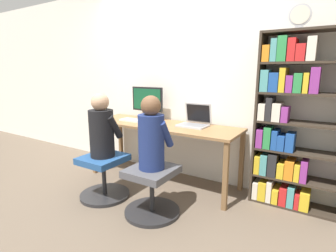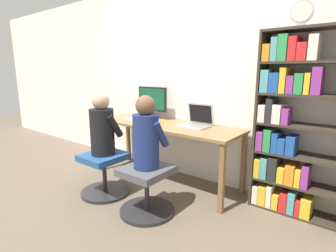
{
  "view_description": "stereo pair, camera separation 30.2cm",
  "coord_description": "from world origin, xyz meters",
  "views": [
    {
      "loc": [
        1.79,
        -2.39,
        1.43
      ],
      "look_at": [
        0.22,
        0.11,
        0.8
      ],
      "focal_mm": 28.0,
      "sensor_mm": 36.0,
      "label": 1
    },
    {
      "loc": [
        2.04,
        -2.22,
        1.43
      ],
      "look_at": [
        0.22,
        0.11,
        0.8
      ],
      "focal_mm": 28.0,
      "sensor_mm": 36.0,
      "label": 2
    }
  ],
  "objects": [
    {
      "name": "ground_plane",
      "position": [
        0.0,
        0.0,
        0.0
      ],
      "size": [
        14.0,
        14.0,
        0.0
      ],
      "primitive_type": "plane",
      "color": "brown"
    },
    {
      "name": "wall_back",
      "position": [
        0.0,
        0.7,
        1.3
      ],
      "size": [
        10.0,
        0.05,
        2.6
      ],
      "color": "white",
      "rests_on": "ground_plane"
    },
    {
      "name": "desk",
      "position": [
        0.0,
        0.32,
        0.69
      ],
      "size": [
        2.0,
        0.63,
        0.77
      ],
      "color": "olive",
      "rests_on": "ground_plane"
    },
    {
      "name": "desktop_monitor",
      "position": [
        -0.37,
        0.51,
        1.01
      ],
      "size": [
        0.5,
        0.18,
        0.44
      ],
      "color": "black",
      "rests_on": "desk"
    },
    {
      "name": "laptop",
      "position": [
        0.4,
        0.43,
        0.82
      ],
      "size": [
        0.35,
        0.31,
        0.27
      ],
      "color": "#B7B7BC",
      "rests_on": "desk"
    },
    {
      "name": "keyboard",
      "position": [
        -0.4,
        0.27,
        0.78
      ],
      "size": [
        0.43,
        0.17,
        0.03
      ],
      "color": "silver",
      "rests_on": "desk"
    },
    {
      "name": "computer_mouse_by_keyboard",
      "position": [
        -0.1,
        0.29,
        0.78
      ],
      "size": [
        0.07,
        0.1,
        0.03
      ],
      "color": "silver",
      "rests_on": "desk"
    },
    {
      "name": "office_chair_left",
      "position": [
        -0.32,
        -0.41,
        0.26
      ],
      "size": [
        0.56,
        0.56,
        0.49
      ],
      "color": "#262628",
      "rests_on": "ground_plane"
    },
    {
      "name": "office_chair_right",
      "position": [
        0.36,
        -0.41,
        0.26
      ],
      "size": [
        0.56,
        0.56,
        0.49
      ],
      "color": "#262628",
      "rests_on": "ground_plane"
    },
    {
      "name": "person_at_monitor",
      "position": [
        -0.32,
        -0.4,
        0.81
      ],
      "size": [
        0.33,
        0.32,
        0.71
      ],
      "color": "black",
      "rests_on": "office_chair_left"
    },
    {
      "name": "person_at_laptop",
      "position": [
        0.36,
        -0.41,
        0.82
      ],
      "size": [
        0.31,
        0.31,
        0.72
      ],
      "color": "navy",
      "rests_on": "office_chair_right"
    },
    {
      "name": "bookshelf",
      "position": [
        1.47,
        0.5,
        0.88
      ],
      "size": [
        0.93,
        0.3,
        1.81
      ],
      "color": "#382D23",
      "rests_on": "ground_plane"
    },
    {
      "name": "desk_clock",
      "position": [
        1.46,
        0.43,
        1.93
      ],
      "size": [
        0.2,
        0.03,
        0.22
      ],
      "color": "#B2B2B7",
      "rests_on": "bookshelf"
    }
  ]
}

